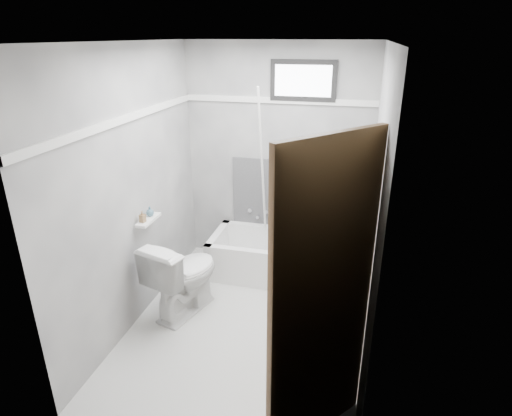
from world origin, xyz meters
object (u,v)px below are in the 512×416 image
(door, at_px, (367,344))
(soap_bottle_a, at_px, (142,216))
(toilet, at_px, (184,276))
(bathtub, at_px, (280,257))
(office_chair, at_px, (322,227))
(soap_bottle_b, at_px, (150,211))

(door, xyz_separation_m, soap_bottle_a, (-1.92, 1.28, -0.03))
(soap_bottle_a, bearing_deg, toilet, 12.19)
(bathtub, relative_size, office_chair, 1.57)
(bathtub, xyz_separation_m, soap_bottle_a, (-1.07, -0.93, 0.76))
(office_chair, distance_m, soap_bottle_a, 1.82)
(door, bearing_deg, toilet, 139.86)
(soap_bottle_a, height_order, soap_bottle_b, soap_bottle_a)
(toilet, relative_size, door, 0.38)
(office_chair, xyz_separation_m, soap_bottle_a, (-1.49, -0.98, 0.37))
(bathtub, distance_m, office_chair, 0.57)
(bathtub, height_order, door, door)
(office_chair, bearing_deg, bathtub, -156.56)
(soap_bottle_a, bearing_deg, office_chair, 33.34)
(door, height_order, soap_bottle_b, door)
(bathtub, relative_size, soap_bottle_a, 14.50)
(office_chair, relative_size, toilet, 1.25)
(bathtub, bearing_deg, toilet, -130.94)
(office_chair, xyz_separation_m, toilet, (-1.17, -0.91, -0.22))
(bathtub, bearing_deg, office_chair, 6.75)
(toilet, bearing_deg, soap_bottle_b, 4.68)
(bathtub, bearing_deg, soap_bottle_a, -138.92)
(door, distance_m, soap_bottle_a, 2.31)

